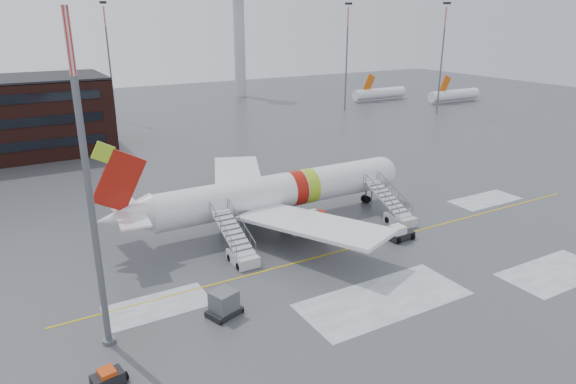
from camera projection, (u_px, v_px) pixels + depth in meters
ground at (366, 239)px, 52.05m from camera, size 260.00×260.00×0.00m
airliner at (271, 193)px, 55.05m from camera, size 35.03×32.97×11.18m
airstair_fwd at (396, 213)px, 56.06m from camera, size 2.05×7.70×3.48m
airstair_aft at (239, 250)px, 47.25m from camera, size 2.05×7.70×3.48m
pushback_tug at (400, 233)px, 51.77m from camera, size 2.69×2.04×1.52m
uld_container at (224, 304)px, 38.61m from camera, size 2.88×2.47×1.99m
baggage_tractor at (108, 380)px, 31.14m from camera, size 2.50×1.40×1.26m
light_mast_near at (87, 178)px, 31.67m from camera, size 1.20×1.20×22.99m
control_tower at (239, 26)px, 137.96m from camera, size 6.40×6.40×30.00m
light_mast_far_ne at (347, 51)px, 118.12m from camera, size 1.20×1.20×24.25m
light_mast_far_n at (109, 54)px, 107.77m from camera, size 1.20×1.20×24.25m
light_mast_far_e at (442, 52)px, 114.15m from camera, size 1.20×1.20×24.25m
distant_aircraft at (404, 102)px, 133.90m from camera, size 35.00×18.00×8.00m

